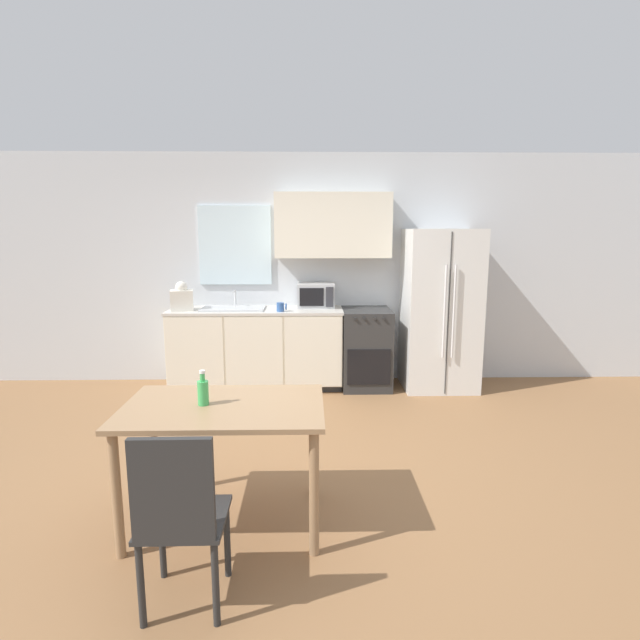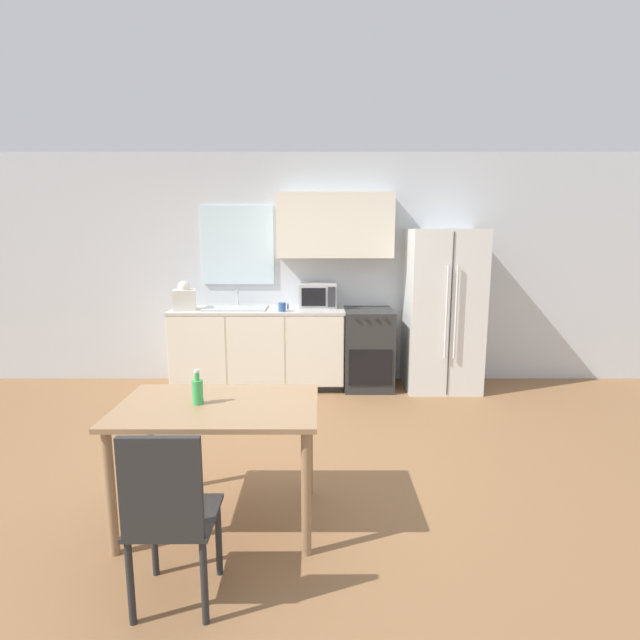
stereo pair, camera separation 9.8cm
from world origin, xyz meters
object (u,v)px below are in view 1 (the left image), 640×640
at_px(oven_range, 366,348).
at_px(microwave, 316,295).
at_px(dining_table, 224,422).
at_px(dining_chair_near, 179,511).
at_px(drink_bottle, 203,391).
at_px(refrigerator, 440,310).
at_px(coffee_mug, 281,307).

distance_m(oven_range, microwave, 0.85).
bearing_deg(oven_range, dining_table, -113.12).
relative_size(dining_chair_near, drink_bottle, 4.33).
bearing_deg(refrigerator, oven_range, 178.04).
relative_size(dining_table, drink_bottle, 5.62).
bearing_deg(oven_range, microwave, 166.93).
bearing_deg(dining_chair_near, microwave, 79.06).
bearing_deg(microwave, coffee_mug, -143.16).
bearing_deg(dining_chair_near, coffee_mug, 84.70).
xyz_separation_m(oven_range, microwave, (-0.58, 0.13, 0.61)).
bearing_deg(microwave, dining_chair_near, -100.56).
distance_m(oven_range, dining_table, 3.01).
height_order(coffee_mug, dining_table, coffee_mug).
bearing_deg(dining_table, dining_chair_near, -96.20).
distance_m(oven_range, dining_chair_near, 3.75).
xyz_separation_m(refrigerator, drink_bottle, (-2.14, -2.73, -0.06)).
relative_size(microwave, dining_chair_near, 0.46).
distance_m(oven_range, coffee_mug, 1.11).
xyz_separation_m(microwave, coffee_mug, (-0.39, -0.29, -0.09)).
relative_size(microwave, drink_bottle, 1.99).
distance_m(microwave, drink_bottle, 2.98).
height_order(oven_range, drink_bottle, drink_bottle).
distance_m(refrigerator, coffee_mug, 1.82).
distance_m(microwave, dining_table, 2.98).
xyz_separation_m(coffee_mug, dining_chair_near, (-0.29, -3.37, -0.44)).
bearing_deg(drink_bottle, coffee_mug, 82.83).
height_order(dining_table, drink_bottle, drink_bottle).
relative_size(coffee_mug, drink_bottle, 0.53).
xyz_separation_m(oven_range, drink_bottle, (-1.30, -2.75, 0.40)).
bearing_deg(dining_table, refrigerator, 53.49).
distance_m(dining_chair_near, drink_bottle, 0.84).
xyz_separation_m(oven_range, dining_table, (-1.18, -2.76, 0.21)).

